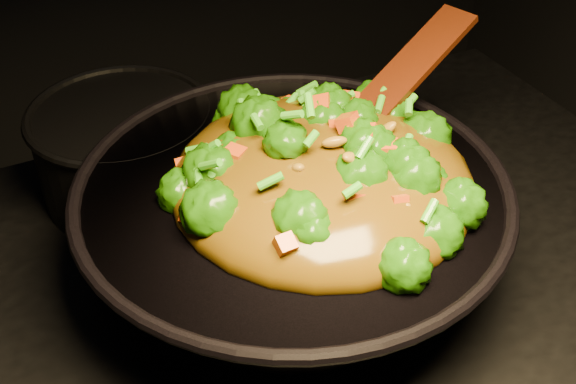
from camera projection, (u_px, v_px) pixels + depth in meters
name	position (u px, v px, depth m)	size (l,w,h in m)	color
wok	(292.00, 231.00, 0.81)	(0.46, 0.46, 0.13)	black
stir_fry	(323.00, 143.00, 0.73)	(0.32, 0.32, 0.11)	#1F5C06
spatula	(380.00, 100.00, 0.81)	(0.31, 0.05, 0.01)	#391607
back_pot	(126.00, 152.00, 0.93)	(0.22, 0.22, 0.13)	black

